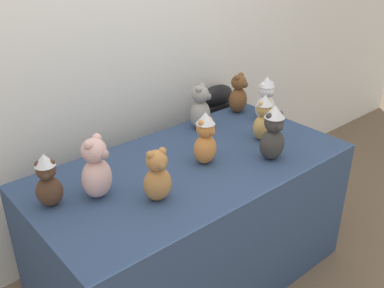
{
  "coord_description": "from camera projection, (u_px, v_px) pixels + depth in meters",
  "views": [
    {
      "loc": [
        -1.34,
        -1.32,
        1.96
      ],
      "look_at": [
        0.0,
        0.25,
        0.92
      ],
      "focal_mm": 40.96,
      "sensor_mm": 36.0,
      "label": 1
    }
  ],
  "objects": [
    {
      "name": "teddy_bear_chestnut",
      "position": [
        238.0,
        94.0,
        2.96
      ],
      "size": [
        0.17,
        0.16,
        0.27
      ],
      "rotation": [
        0.0,
        0.0,
        0.36
      ],
      "color": "brown",
      "rests_on": "display_table"
    },
    {
      "name": "teddy_bear_snow",
      "position": [
        266.0,
        99.0,
        2.83
      ],
      "size": [
        0.15,
        0.13,
        0.3
      ],
      "rotation": [
        0.0,
        0.0,
        -0.17
      ],
      "color": "white",
      "rests_on": "display_table"
    },
    {
      "name": "instrument_case",
      "position": [
        216.0,
        142.0,
        3.34
      ],
      "size": [
        0.28,
        0.13,
        0.92
      ],
      "rotation": [
        0.0,
        0.0,
        -0.03
      ],
      "color": "black",
      "rests_on": "ground_plane"
    },
    {
      "name": "teddy_bear_cocoa",
      "position": [
        48.0,
        181.0,
        1.96
      ],
      "size": [
        0.15,
        0.15,
        0.27
      ],
      "rotation": [
        0.0,
        0.0,
        -0.46
      ],
      "color": "#4C3323",
      "rests_on": "display_table"
    },
    {
      "name": "teddy_bear_ash",
      "position": [
        200.0,
        108.0,
        2.73
      ],
      "size": [
        0.19,
        0.19,
        0.29
      ],
      "rotation": [
        0.0,
        0.0,
        0.57
      ],
      "color": "gray",
      "rests_on": "display_table"
    },
    {
      "name": "teddy_bear_blush",
      "position": [
        96.0,
        169.0,
        2.03
      ],
      "size": [
        0.21,
        0.2,
        0.31
      ],
      "rotation": [
        0.0,
        0.0,
        0.54
      ],
      "color": "beige",
      "rests_on": "display_table"
    },
    {
      "name": "wall_back",
      "position": [
        116.0,
        47.0,
        2.62
      ],
      "size": [
        7.0,
        0.08,
        2.6
      ],
      "primitive_type": "cube",
      "color": "white",
      "rests_on": "ground_plane"
    },
    {
      "name": "teddy_bear_caramel",
      "position": [
        157.0,
        177.0,
        2.01
      ],
      "size": [
        0.15,
        0.13,
        0.26
      ],
      "rotation": [
        0.0,
        0.0,
        -0.12
      ],
      "color": "#B27A42",
      "rests_on": "display_table"
    },
    {
      "name": "display_table",
      "position": [
        192.0,
        223.0,
        2.55
      ],
      "size": [
        1.76,
        0.9,
        0.8
      ],
      "primitive_type": "cube",
      "color": "navy",
      "rests_on": "ground_plane"
    },
    {
      "name": "teddy_bear_ginger",
      "position": [
        205.0,
        139.0,
        2.32
      ],
      "size": [
        0.15,
        0.13,
        0.3
      ],
      "rotation": [
        0.0,
        0.0,
        0.13
      ],
      "color": "#D17F3D",
      "rests_on": "display_table"
    },
    {
      "name": "teddy_bear_charcoal",
      "position": [
        273.0,
        133.0,
        2.35
      ],
      "size": [
        0.16,
        0.15,
        0.32
      ],
      "rotation": [
        0.0,
        0.0,
        -0.21
      ],
      "color": "#383533",
      "rests_on": "display_table"
    },
    {
      "name": "teddy_bear_honey",
      "position": [
        264.0,
        118.0,
        2.58
      ],
      "size": [
        0.14,
        0.12,
        0.28
      ],
      "rotation": [
        0.0,
        0.0,
        -0.08
      ],
      "color": "tan",
      "rests_on": "display_table"
    }
  ]
}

